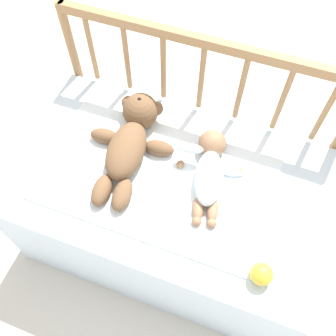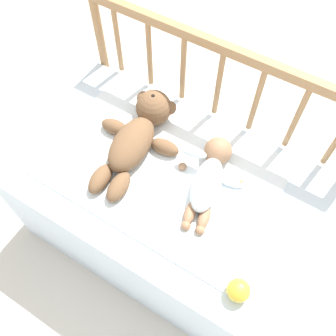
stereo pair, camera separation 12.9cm
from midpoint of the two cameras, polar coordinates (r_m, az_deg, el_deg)
The scene contains 7 objects.
ground_plane at distance 1.81m, azimuth 1.92°, elevation -9.96°, with size 12.00×12.00×0.00m, color silver.
crib_mattress at distance 1.57m, azimuth 2.20°, elevation -6.51°, with size 1.13×0.68×0.52m.
crib_rail at distance 1.47m, azimuth 9.91°, elevation 10.25°, with size 1.13×0.04×0.86m.
blanket at distance 1.35m, azimuth 1.89°, elevation -0.22°, with size 0.82×0.55×0.01m.
teddy_bear at distance 1.37m, azimuth -1.90°, elevation 5.01°, with size 0.33×0.47×0.14m.
baby at distance 1.30m, azimuth 9.16°, elevation -1.53°, with size 0.26×0.36×0.10m.
toy_ball at distance 1.19m, azimuth 13.93°, elevation -17.93°, with size 0.07×0.07×0.07m.
Camera 2 is at (0.35, -0.56, 1.68)m, focal length 40.00 mm.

